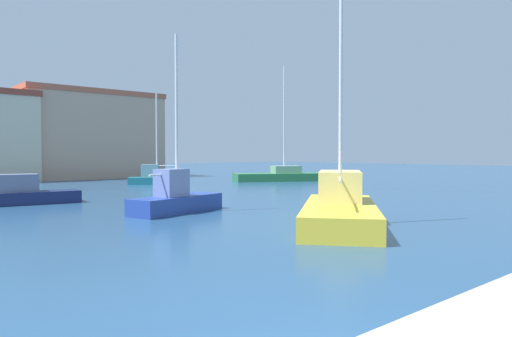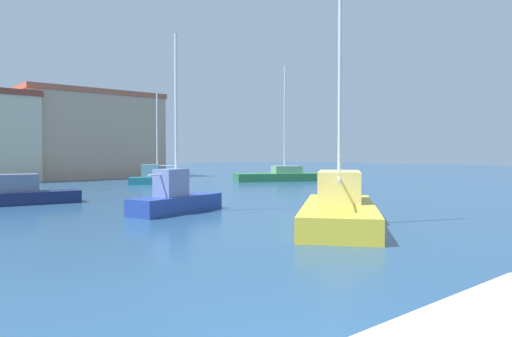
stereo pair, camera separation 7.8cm
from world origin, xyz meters
The scene contains 7 objects.
water centered at (15.00, 20.00, 0.00)m, with size 160.00×160.00×0.00m, color navy.
sailboat_teal_center_channel centered at (14.23, 30.12, 0.56)m, with size 4.37×3.64×7.15m.
sailboat_green_far_left centered at (25.24, 26.92, 0.47)m, with size 9.20×6.66×10.17m.
motorboat_navy_near_pier centered at (2.56, 21.07, 0.50)m, with size 4.54×2.05×1.44m.
sailboat_yellow_distant_east centered at (8.92, 7.25, 0.62)m, with size 6.99×6.34×8.47m.
sailboat_blue_distant_north centered at (6.28, 13.64, 0.61)m, with size 4.54×2.54×7.27m.
harbor_office centered at (14.04, 43.54, 4.28)m, with size 13.40×7.62×8.53m.
Camera 2 is at (-3.53, -3.03, 2.41)m, focal length 32.82 mm.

